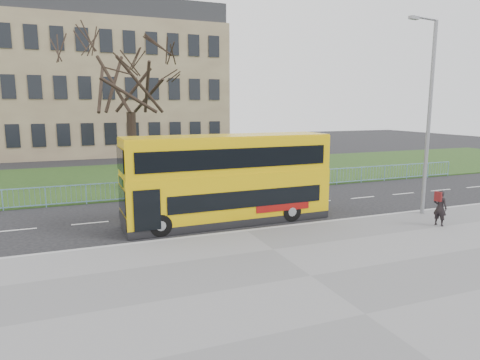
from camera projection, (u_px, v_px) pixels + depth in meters
name	position (u px, v px, depth m)	size (l,w,h in m)	color
ground	(233.00, 224.00, 19.29)	(120.00, 120.00, 0.00)	black
pavement	(311.00, 278.00, 13.09)	(80.00, 10.50, 0.12)	slate
kerb	(246.00, 232.00, 17.85)	(80.00, 0.20, 0.14)	#939396
grass_verge	(167.00, 176.00, 32.38)	(80.00, 15.40, 0.08)	#1E3814
guard_railing	(194.00, 187.00, 25.24)	(40.00, 0.12, 1.10)	#6D9EC3
bare_tree	(130.00, 97.00, 26.37)	(8.00, 8.00, 11.43)	black
civic_building	(83.00, 90.00, 48.35)	(30.00, 15.00, 14.00)	#79644C
yellow_bus	(228.00, 177.00, 19.25)	(9.39, 2.40, 3.92)	#DCB109
pedestrian	(440.00, 208.00, 18.47)	(0.57, 0.37, 1.56)	black
street_lamp	(428.00, 110.00, 19.81)	(1.90, 0.49, 8.99)	gray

